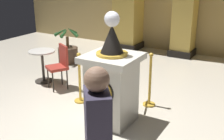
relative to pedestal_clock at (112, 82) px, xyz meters
The scene contains 8 objects.
ground_plane 0.85m from the pedestal_clock, 116.54° to the right, with size 12.70×12.70×0.00m, color beige.
pedestal_clock is the anchor object (origin of this frame).
stanchion_near 1.02m from the pedestal_clock, 71.52° to the left, with size 0.24×0.24×1.05m.
stanchion_far 1.08m from the pedestal_clock, 158.23° to the left, with size 0.24×0.24×1.01m.
velvet_rope 0.72m from the pedestal_clock, 116.36° to the left, with size 0.92×0.91×0.22m.
potted_palm_left 3.61m from the pedestal_clock, 140.14° to the left, with size 0.68×0.71×1.02m.
cafe_table 2.47m from the pedestal_clock, 160.33° to the left, with size 0.59×0.59×0.75m.
cafe_chair_red 1.89m from the pedestal_clock, 156.71° to the left, with size 0.55×0.55×0.96m.
Camera 1 is at (2.40, -3.44, 2.47)m, focal length 46.29 mm.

